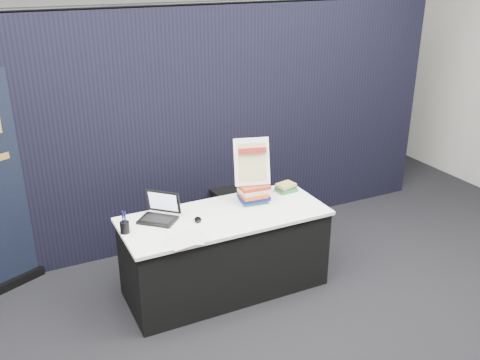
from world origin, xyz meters
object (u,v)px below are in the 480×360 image
laptop (156,213)px  stacking_chair (235,187)px  book_stack_short (287,187)px  book_stack_tall (253,193)px  display_table (225,252)px  info_sign (252,162)px

laptop → stacking_chair: (1.08, 0.70, -0.23)m
book_stack_short → stacking_chair: size_ratio=0.19×
book_stack_tall → book_stack_short: (0.40, 0.07, -0.04)m
book_stack_tall → laptop: bearing=177.0°
laptop → book_stack_short: laptop is taller
display_table → laptop: bearing=162.4°
stacking_chair → display_table: bearing=-123.7°
book_stack_tall → info_sign: (0.00, 0.03, 0.29)m
laptop → book_stack_short: size_ratio=2.08×
book_stack_short → stacking_chair: 0.74m
laptop → book_stack_tall: laptop is taller
laptop → book_stack_tall: (0.91, -0.05, 0.03)m
display_table → book_stack_short: size_ratio=9.08×
laptop → book_stack_short: (1.30, 0.02, -0.02)m
display_table → laptop: laptop is taller
laptop → info_sign: (0.91, -0.02, 0.32)m
stacking_chair → book_stack_short: bearing=-74.7°
book_stack_tall → info_sign: 0.29m
display_table → stacking_chair: size_ratio=1.74×
laptop → stacking_chair: 1.31m
laptop → stacking_chair: size_ratio=0.40×
info_sign → book_stack_tall: bearing=-74.4°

